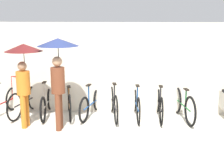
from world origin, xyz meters
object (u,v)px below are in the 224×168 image
Objects in this scene: parked_bicycle_4 at (91,103)px; pedestrian_center at (58,60)px; parked_bicycle_0 at (3,102)px; parked_bicycle_3 at (69,102)px; parked_bicycle_5 at (114,103)px; parked_bicycle_8 at (183,104)px; parked_bicycle_6 at (136,104)px; pedestrian_leading at (24,64)px; parked_bicycle_7 at (159,104)px; parked_bicycle_1 at (25,101)px; parked_bicycle_2 at (47,103)px.

pedestrian_center reaches higher than parked_bicycle_4.
parked_bicycle_0 is 2.40m from parked_bicycle_4.
parked_bicycle_3 is 1.20m from parked_bicycle_5.
parked_bicycle_5 is 0.99× the size of parked_bicycle_8.
parked_bicycle_6 reaches higher than parked_bicycle_0.
parked_bicycle_6 is 2.42m from pedestrian_center.
parked_bicycle_6 is 0.88× the size of pedestrian_leading.
parked_bicycle_5 reaches higher than parked_bicycle_6.
pedestrian_center is at bearing 110.38° from parked_bicycle_7.
parked_bicycle_0 is at bearing 78.02° from parked_bicycle_3.
parked_bicycle_0 is at bearing 107.09° from parked_bicycle_1.
parked_bicycle_7 is at bearing 77.20° from parked_bicycle_8.
parked_bicycle_8 is (3.00, -0.05, 0.01)m from parked_bicycle_3.
parked_bicycle_3 is (1.80, 0.07, 0.03)m from parked_bicycle_0.
parked_bicycle_2 is 0.97× the size of parked_bicycle_7.
parked_bicycle_8 is (2.40, -0.07, 0.03)m from parked_bicycle_4.
parked_bicycle_3 is 1.01× the size of parked_bicycle_4.
parked_bicycle_0 is 0.75× the size of pedestrian_center.
parked_bicycle_5 is 1.00× the size of parked_bicycle_7.
parked_bicycle_0 is at bearing 80.33° from parked_bicycle_5.
parked_bicycle_2 reaches higher than parked_bicycle_5.
parked_bicycle_8 is at bearing -92.85° from parked_bicycle_7.
parked_bicycle_3 is 0.96× the size of parked_bicycle_5.
parked_bicycle_5 is 1.96m from pedestrian_center.
parked_bicycle_3 reaches higher than parked_bicycle_1.
parked_bicycle_7 is (1.80, -0.04, 0.02)m from parked_bicycle_4.
pedestrian_leading reaches higher than parked_bicycle_2.
parked_bicycle_2 reaches higher than parked_bicycle_0.
parked_bicycle_6 is (3.00, -0.01, -0.02)m from parked_bicycle_1.
pedestrian_leading is (-2.68, -0.82, 1.15)m from parked_bicycle_6.
parked_bicycle_8 is at bearing -77.18° from parked_bicycle_0.
parked_bicycle_2 reaches higher than parked_bicycle_3.
pedestrian_leading is at bearing 100.29° from parked_bicycle_5.
parked_bicycle_7 is (4.20, 0.05, 0.02)m from parked_bicycle_0.
parked_bicycle_6 is 3.03m from pedestrian_leading.
parked_bicycle_6 is (1.80, -0.00, -0.01)m from parked_bicycle_3.
parked_bicycle_6 is at bearing -95.35° from parked_bicycle_2.
parked_bicycle_4 is at bearing 84.17° from parked_bicycle_6.
pedestrian_leading is 0.93× the size of pedestrian_center.
parked_bicycle_2 is 3.00m from parked_bicycle_7.
pedestrian_center is (0.58, -0.91, 1.30)m from parked_bicycle_2.
parked_bicycle_5 is 2.49m from pedestrian_leading.
parked_bicycle_3 is at bearing 89.21° from parked_bicycle_7.
parked_bicycle_1 is at bearing 89.37° from parked_bicycle_7.
parked_bicycle_2 reaches higher than parked_bicycle_6.
parked_bicycle_4 is 0.96× the size of parked_bicycle_6.
parked_bicycle_3 is 0.97× the size of parked_bicycle_6.
parked_bicycle_8 is at bearing -105.31° from parked_bicycle_3.
parked_bicycle_7 reaches higher than parked_bicycle_6.
parked_bicycle_3 is at bearing 46.85° from pedestrian_leading.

